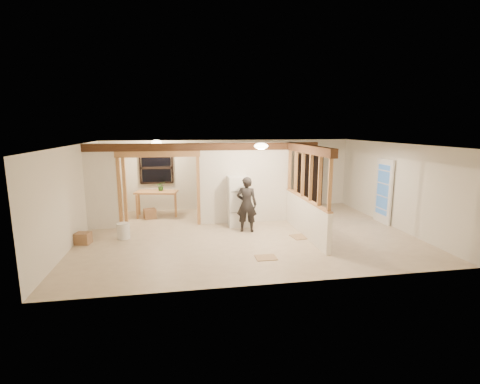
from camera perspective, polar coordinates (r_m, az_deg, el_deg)
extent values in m
cube|color=beige|center=(9.89, 0.95, -6.83)|extent=(9.00, 6.50, 0.01)
cube|color=white|center=(9.44, 1.00, 7.82)|extent=(9.00, 6.50, 0.01)
cube|color=beige|center=(12.75, -1.74, 2.91)|extent=(9.00, 0.01, 2.50)
cube|color=beige|center=(6.50, 6.33, -4.71)|extent=(9.00, 0.01, 2.50)
cube|color=beige|center=(9.81, -25.80, -0.49)|extent=(0.01, 6.50, 2.50)
cube|color=beige|center=(11.31, 23.99, 1.00)|extent=(0.01, 6.50, 2.50)
cube|color=white|center=(10.85, -21.81, 0.78)|extent=(0.90, 0.12, 2.50)
cube|color=white|center=(10.78, 0.83, 1.50)|extent=(2.80, 0.12, 2.50)
cube|color=#B8824D|center=(10.65, -13.05, 0.28)|extent=(2.46, 0.14, 2.20)
cube|color=#4F2F1B|center=(10.51, -5.65, 7.40)|extent=(7.00, 0.18, 0.22)
cube|color=#4F2F1B|center=(9.50, 11.05, 6.92)|extent=(0.18, 3.30, 0.22)
cube|color=white|center=(9.80, 10.66, -4.11)|extent=(0.12, 3.20, 1.00)
cube|color=#B8824D|center=(9.57, 10.90, 2.62)|extent=(0.14, 3.20, 1.32)
cube|color=black|center=(12.54, -13.57, 3.87)|extent=(1.12, 0.10, 1.10)
cube|color=white|center=(11.64, 22.49, 0.11)|extent=(0.12, 0.86, 2.00)
ellipsoid|color=#FFEABF|center=(9.02, 3.49, 7.55)|extent=(0.36, 0.36, 0.16)
ellipsoid|color=#FFEABF|center=(11.60, -13.54, 7.96)|extent=(0.32, 0.32, 0.14)
ellipsoid|color=#FFD88C|center=(10.90, -11.07, 6.32)|extent=(0.07, 0.07, 0.07)
cube|color=white|center=(10.48, -0.27, -1.53)|extent=(0.62, 0.60, 1.51)
imported|color=black|center=(9.87, 1.10, -2.04)|extent=(0.67, 0.53, 1.60)
cube|color=#B8824D|center=(12.02, -13.47, -1.86)|extent=(1.46, 0.94, 0.85)
imported|color=#316F27|center=(11.96, -12.84, 0.95)|extent=(0.34, 0.31, 0.31)
cylinder|color=#910A0A|center=(11.82, -21.29, -3.23)|extent=(0.50, 0.50, 0.56)
cube|color=black|center=(13.30, 11.16, 1.91)|extent=(0.99, 0.33, 1.98)
cylinder|color=white|center=(9.89, -18.57, -6.07)|extent=(0.40, 0.40, 0.43)
cube|color=#946A47|center=(11.79, -14.56, -3.47)|extent=(0.45, 0.41, 0.32)
cube|color=#946A47|center=(12.07, -20.38, -3.63)|extent=(0.33, 0.33, 0.26)
cube|color=#946A47|center=(9.86, -24.36, -6.94)|extent=(0.42, 0.37, 0.30)
cube|color=tan|center=(9.71, 9.90, -7.24)|extent=(0.53, 0.53, 0.02)
cube|color=tan|center=(8.14, 4.27, -10.67)|extent=(0.48, 0.38, 0.02)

